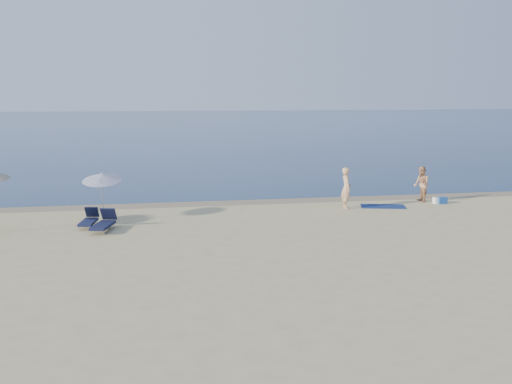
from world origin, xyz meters
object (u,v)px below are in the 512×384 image
Objects in this scene: person_left at (346,188)px; umbrella_near at (102,177)px; person_right at (422,184)px; blue_cooler at (442,200)px.

person_left is 10.50m from umbrella_near.
person_left is 1.09× the size of person_right.
person_right is at bearing 20.90° from umbrella_near.
person_left is at bearing -179.80° from blue_cooler.
blue_cooler is at bearing 18.38° from umbrella_near.
umbrella_near is at bearing 179.61° from blue_cooler.
umbrella_near is (-10.44, -0.72, 0.86)m from person_left.
blue_cooler is at bearing -81.40° from person_left.
umbrella_near is at bearing -78.94° from person_right.
person_left is 4.88m from blue_cooler.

